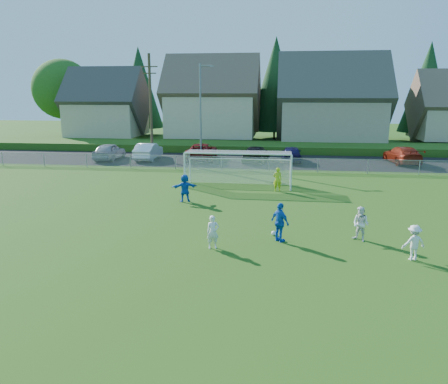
{
  "coord_description": "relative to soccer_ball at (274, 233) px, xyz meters",
  "views": [
    {
      "loc": [
        2.84,
        -14.18,
        6.6
      ],
      "look_at": [
        0.0,
        8.0,
        1.4
      ],
      "focal_mm": 35.0,
      "sensor_mm": 36.0,
      "label": 1
    }
  ],
  "objects": [
    {
      "name": "car_a",
      "position": [
        -16.38,
        21.13,
        0.71
      ],
      "size": [
        1.96,
        4.81,
        1.63
      ],
      "primitive_type": "imported",
      "rotation": [
        0.0,
        0.0,
        3.14
      ],
      "color": "#999AA0",
      "rests_on": "ground"
    },
    {
      "name": "car_d",
      "position": [
        -2.05,
        21.58,
        0.63
      ],
      "size": [
        2.69,
        5.34,
        1.49
      ],
      "primitive_type": "imported",
      "rotation": [
        0.0,
        0.0,
        3.02
      ],
      "color": "black",
      "rests_on": "ground"
    },
    {
      "name": "player_white_a",
      "position": [
        -2.56,
        -2.03,
        0.61
      ],
      "size": [
        0.61,
        0.5,
        1.44
      ],
      "primitive_type": "imported",
      "rotation": [
        0.0,
        0.0,
        0.33
      ],
      "color": "silver",
      "rests_on": "ground"
    },
    {
      "name": "soccer_ball",
      "position": [
        0.0,
        0.0,
        0.0
      ],
      "size": [
        0.22,
        0.22,
        0.22
      ],
      "primitive_type": "sphere",
      "color": "white",
      "rests_on": "ground"
    },
    {
      "name": "car_c",
      "position": [
        -7.37,
        22.05,
        0.7
      ],
      "size": [
        3.0,
        5.98,
        1.62
      ],
      "primitive_type": "imported",
      "rotation": [
        0.0,
        0.0,
        3.19
      ],
      "color": "#660B0F",
      "rests_on": "ground"
    },
    {
      "name": "tree_row",
      "position": [
        -1.63,
        43.36,
        6.8
      ],
      "size": [
        65.98,
        12.36,
        13.8
      ],
      "color": "#382616",
      "rests_on": "ground"
    },
    {
      "name": "car_b",
      "position": [
        -12.62,
        21.72,
        0.7
      ],
      "size": [
        1.78,
        4.94,
        1.62
      ],
      "primitive_type": "imported",
      "rotation": [
        0.0,
        0.0,
        3.16
      ],
      "color": "white",
      "rests_on": "ground"
    },
    {
      "name": "streetlight",
      "position": [
        -7.12,
        20.63,
        4.73
      ],
      "size": [
        1.38,
        0.18,
        9.0
      ],
      "color": "slate",
      "rests_on": "ground"
    },
    {
      "name": "player_white_b",
      "position": [
        3.87,
        -0.25,
        0.67
      ],
      "size": [
        0.97,
        0.94,
        1.57
      ],
      "primitive_type": "imported",
      "rotation": [
        0.0,
        0.0,
        -0.68
      ],
      "color": "silver",
      "rests_on": "ground"
    },
    {
      "name": "car_e",
      "position": [
        1.29,
        22.01,
        0.65
      ],
      "size": [
        1.87,
        4.5,
        1.52
      ],
      "primitive_type": "imported",
      "rotation": [
        0.0,
        0.0,
        3.16
      ],
      "color": "#15113D",
      "rests_on": "ground"
    },
    {
      "name": "asphalt_lot",
      "position": [
        -2.68,
        22.13,
        -0.1
      ],
      "size": [
        60.0,
        60.0,
        0.0
      ],
      "primitive_type": "plane",
      "color": "black",
      "rests_on": "ground"
    },
    {
      "name": "player_blue_b",
      "position": [
        -5.48,
        5.77,
        0.74
      ],
      "size": [
        1.64,
        1.04,
        1.69
      ],
      "primitive_type": "imported",
      "rotation": [
        0.0,
        0.0,
        3.52
      ],
      "color": "blue",
      "rests_on": "ground"
    },
    {
      "name": "goalkeeper",
      "position": [
        0.08,
        9.31,
        0.7
      ],
      "size": [
        0.64,
        0.46,
        1.62
      ],
      "primitive_type": "imported",
      "rotation": [
        0.0,
        0.0,
        3.27
      ],
      "color": "#B3CD18",
      "rests_on": "ground"
    },
    {
      "name": "player_blue_a",
      "position": [
        0.28,
        -0.8,
        0.78
      ],
      "size": [
        1.04,
        1.05,
        1.78
      ],
      "primitive_type": "imported",
      "rotation": [
        0.0,
        0.0,
        2.34
      ],
      "color": "blue",
      "rests_on": "ground"
    },
    {
      "name": "houses_row",
      "position": [
        -0.7,
        37.09,
        7.22
      ],
      "size": [
        53.9,
        11.45,
        13.27
      ],
      "color": "tan",
      "rests_on": "ground"
    },
    {
      "name": "player_white_c",
      "position": [
        5.56,
        -2.33,
        0.61
      ],
      "size": [
        1.04,
        0.75,
        1.45
      ],
      "primitive_type": "imported",
      "rotation": [
        0.0,
        0.0,
        3.39
      ],
      "color": "silver",
      "rests_on": "ground"
    },
    {
      "name": "grass_embankment",
      "position": [
        -2.68,
        29.63,
        0.29
      ],
      "size": [
        70.0,
        6.0,
        0.8
      ],
      "primitive_type": "cube",
      "color": "#1E420F",
      "rests_on": "ground"
    },
    {
      "name": "chainlink_fence",
      "position": [
        -2.68,
        16.63,
        0.52
      ],
      "size": [
        52.06,
        0.06,
        1.2
      ],
      "color": "gray",
      "rests_on": "ground"
    },
    {
      "name": "soccer_goal",
      "position": [
        -2.68,
        10.68,
        1.52
      ],
      "size": [
        7.42,
        1.9,
        2.5
      ],
      "color": "white",
      "rests_on": "ground"
    },
    {
      "name": "car_g",
      "position": [
        11.49,
        22.39,
        0.68
      ],
      "size": [
        2.73,
        5.64,
        1.58
      ],
      "primitive_type": "imported",
      "rotation": [
        0.0,
        0.0,
        3.24
      ],
      "color": "maroon",
      "rests_on": "ground"
    },
    {
      "name": "utility_pole",
      "position": [
        -12.18,
        21.63,
        5.04
      ],
      "size": [
        1.6,
        0.26,
        10.0
      ],
      "color": "#473321",
      "rests_on": "ground"
    },
    {
      "name": "ground",
      "position": [
        -2.68,
        -5.37,
        -0.11
      ],
      "size": [
        160.0,
        160.0,
        0.0
      ],
      "primitive_type": "plane",
      "color": "#193D0C",
      "rests_on": "ground"
    }
  ]
}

